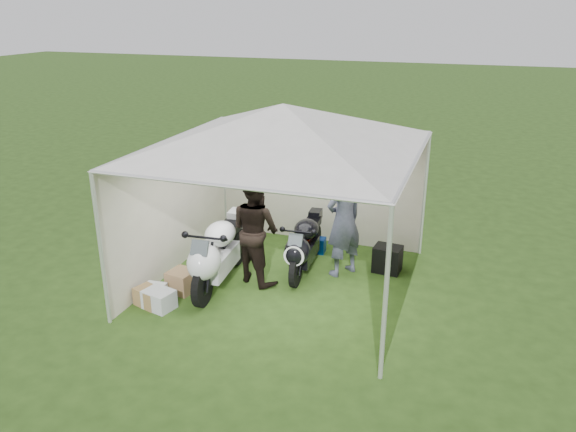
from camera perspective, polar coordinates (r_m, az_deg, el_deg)
name	(u,v)px	position (r m, az deg, el deg)	size (l,w,h in m)	color
ground	(284,283)	(9.47, -0.45, -6.85)	(80.00, 80.00, 0.00)	#243E13
canopy_tent	(284,131)	(8.63, -0.43, 8.61)	(5.66, 5.66, 3.00)	silver
motorcycle_white	(217,252)	(9.20, -7.22, -3.68)	(0.61, 2.22, 1.09)	black
motorcycle_black	(304,244)	(9.66, 1.64, -2.87)	(0.50, 1.91, 0.94)	black
paddock_stand	(315,245)	(10.58, 2.77, -2.96)	(0.38, 0.24, 0.28)	#0A37B1
person_dark_jacket	(256,230)	(9.23, -3.32, -1.39)	(0.89, 0.69, 1.84)	black
person_blue_jacket	(344,220)	(9.46, 5.71, -0.37)	(0.73, 0.48, 1.99)	slate
equipment_box	(387,259)	(9.94, 10.07, -4.32)	(0.46, 0.37, 0.46)	black
crate_0	(159,299)	(8.91, -12.96, -8.26)	(0.44, 0.35, 0.30)	#B9BDC2
crate_1	(182,281)	(9.32, -10.73, -6.51)	(0.40, 0.40, 0.35)	olive
crate_2	(155,292)	(9.20, -13.39, -7.51)	(0.33, 0.27, 0.24)	silver
crate_3	(149,297)	(9.03, -13.93, -7.97)	(0.42, 0.30, 0.28)	olive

